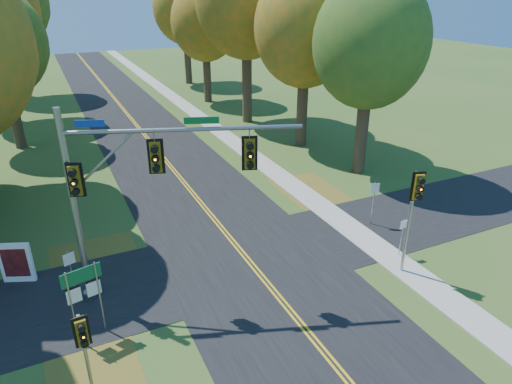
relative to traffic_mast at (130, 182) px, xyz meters
name	(u,v)px	position (x,y,z in m)	size (l,w,h in m)	color
ground	(265,281)	(5.03, -1.23, -5.16)	(160.00, 160.00, 0.00)	#31581F
road_main	(265,280)	(5.03, -1.23, -5.15)	(8.00, 160.00, 0.02)	black
road_cross	(246,258)	(5.03, 0.77, -5.15)	(60.00, 6.00, 0.02)	black
centerline_left	(263,281)	(4.93, -1.23, -5.14)	(0.10, 160.00, 0.01)	gold
centerline_right	(267,280)	(5.13, -1.23, -5.14)	(0.10, 160.00, 0.01)	gold
sidewalk_east	(378,248)	(11.23, -1.23, -5.13)	(1.60, 160.00, 0.06)	#9E998E
leaf_patch_w_near	(98,270)	(-1.47, 2.77, -5.15)	(4.00, 6.00, 0.00)	brown
leaf_patch_e	(322,199)	(11.83, 4.77, -5.15)	(3.50, 8.00, 0.00)	brown
tree_e_a	(371,43)	(16.59, 7.55, 3.37)	(7.20, 7.20, 12.73)	#38281C
tree_e_b	(306,28)	(16.00, 14.35, 3.74)	(7.60, 7.60, 13.33)	#38281C
tree_e_d	(205,22)	(14.29, 31.65, 3.08)	(7.00, 7.00, 12.32)	#38281C
tree_w_e	(8,2)	(-3.90, 42.86, 4.91)	(8.40, 8.40, 14.97)	#38281C
tree_e_e	(185,8)	(15.50, 42.35, 4.03)	(7.80, 7.80, 13.74)	#38281C
traffic_mast	(130,182)	(0.00, 0.00, 0.00)	(8.39, 3.19, 8.03)	gray
east_signal_pole	(415,198)	(10.89, -3.41, -1.39)	(0.56, 0.67, 4.97)	#95979D
ped_signal_pole	(83,337)	(-2.58, -4.30, -2.90)	(0.48, 0.55, 3.04)	gray
route_sign_cluster	(84,288)	(-2.28, -1.58, -3.03)	(1.38, 0.37, 3.02)	gray
info_kiosk	(16,263)	(-4.67, 3.32, -4.22)	(1.33, 0.69, 1.89)	white
reg_sign_e_north	(374,196)	(12.52, 0.97, -3.46)	(0.46, 0.20, 2.48)	gray
reg_sign_e_south	(402,231)	(11.76, -2.14, -3.83)	(0.37, 0.07, 1.95)	gray
reg_sign_w	(71,268)	(-2.58, 0.76, -3.52)	(0.44, 0.19, 2.39)	gray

